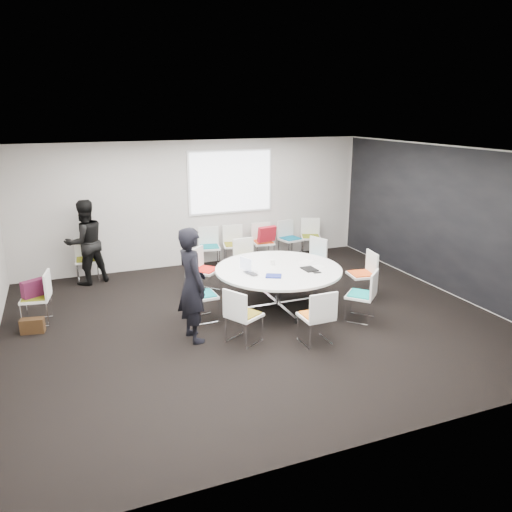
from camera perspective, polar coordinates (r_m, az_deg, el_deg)
name	(u,v)px	position (r m, az deg, el deg)	size (l,w,h in m)	color
room_shell	(259,240)	(8.13, 0.35, 1.88)	(8.08, 7.08, 2.88)	black
conference_table	(278,278)	(8.92, 2.57, -2.54)	(2.25, 2.25, 0.73)	silver
projection_screen	(231,182)	(11.47, -2.89, 8.45)	(1.90, 0.03, 1.35)	white
chair_ring_a	(361,283)	(9.67, 11.93, -3.05)	(0.51, 0.52, 0.88)	silver
chair_ring_b	(312,267)	(10.46, 6.37, -1.29)	(0.58, 0.59, 0.88)	silver
chair_ring_c	(247,268)	(10.32, -1.02, -1.44)	(0.49, 0.48, 0.88)	silver
chair_ring_d	(206,279)	(9.74, -5.77, -2.62)	(0.64, 0.64, 0.88)	silver
chair_ring_e	(202,305)	(8.49, -6.17, -5.58)	(0.47, 0.48, 0.88)	silver
chair_ring_f	(244,326)	(7.67, -1.44, -7.95)	(0.62, 0.62, 0.88)	silver
chair_ring_g	(316,327)	(7.68, 6.88, -8.04)	(0.47, 0.46, 0.88)	silver
chair_ring_h	(361,305)	(8.62, 11.90, -5.48)	(0.64, 0.64, 0.88)	silver
chair_back_a	(210,255)	(11.34, -5.32, 0.16)	(0.53, 0.52, 0.88)	silver
chair_back_b	(234,252)	(11.50, -2.57, 0.44)	(0.55, 0.54, 0.88)	silver
chair_back_c	(263,249)	(11.71, 0.81, 0.76)	(0.50, 0.49, 0.88)	silver
chair_back_d	(290,246)	(12.03, 3.91, 1.15)	(0.54, 0.53, 0.88)	silver
chair_back_e	(310,244)	(12.27, 6.25, 1.40)	(0.60, 0.59, 0.88)	silver
chair_spare_left	(38,307)	(9.09, -23.66, -5.41)	(0.52, 0.53, 0.88)	silver
chair_person_back	(88,268)	(10.94, -18.69, -1.28)	(0.49, 0.48, 0.88)	silver
person_main	(192,285)	(7.61, -7.31, -3.28)	(0.65, 0.43, 1.79)	black
person_back	(85,242)	(10.62, -18.93, 1.49)	(0.84, 0.66, 1.73)	black
laptop	(253,273)	(8.57, -0.36, -1.94)	(0.30, 0.19, 0.02)	#333338
laptop_lid	(246,264)	(8.66, -1.21, -0.91)	(0.30, 0.02, 0.22)	silver
notebook_black	(309,269)	(8.82, 6.12, -1.50)	(0.22, 0.30, 0.02)	black
tablet_folio	(274,276)	(8.41, 2.02, -2.29)	(0.26, 0.20, 0.03)	navy
papers_right	(306,262)	(9.25, 5.76, -0.68)	(0.30, 0.21, 0.00)	silver
papers_front	(316,267)	(8.96, 6.88, -1.28)	(0.30, 0.21, 0.00)	silver
cup	(272,262)	(9.03, 1.89, -0.74)	(0.08, 0.08, 0.09)	white
phone	(317,273)	(8.67, 7.03, -1.90)	(0.14, 0.07, 0.01)	black
maroon_bag	(34,288)	(8.98, -24.01, -3.37)	(0.40, 0.14, 0.28)	#4A132D
brown_bag	(32,326)	(8.80, -24.18, -7.28)	(0.36, 0.16, 0.24)	#332010
red_jacket	(267,234)	(11.40, 1.25, 2.52)	(0.44, 0.10, 0.35)	#AD1523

